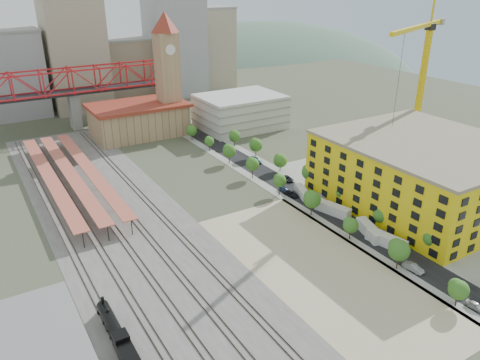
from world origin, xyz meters
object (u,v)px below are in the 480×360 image
site_trailer_b (369,231)px  site_trailer_d (302,192)px  locomotive (116,333)px  construction_building (424,173)px  site_trailer_c (333,209)px  tower_crane (422,66)px  site_trailer_a (386,240)px  car_0 (475,306)px  clock_tower (167,62)px

site_trailer_b → site_trailer_d: size_ratio=1.18×
locomotive → site_trailer_b: locomotive is taller
construction_building → site_trailer_d: (-26.00, 21.02, -8.23)m
site_trailer_c → site_trailer_d: bearing=74.0°
construction_building → locomotive: bearing=-173.8°
site_trailer_b → tower_crane: bearing=49.4°
site_trailer_a → site_trailer_c: 19.22m
site_trailer_d → site_trailer_b: bearing=-71.0°
construction_building → tower_crane: size_ratio=0.94×
tower_crane → site_trailer_d: size_ratio=6.30×
tower_crane → car_0: (-51.59, -61.31, -32.72)m
locomotive → tower_crane: tower_crane is taller
construction_building → site_trailer_d: 34.43m
construction_building → car_0: 48.28m
clock_tower → site_trailer_d: (8.00, -78.97, -27.52)m
tower_crane → car_0: size_ratio=13.79×
clock_tower → car_0: bearing=-87.9°
tower_crane → car_0: tower_crane is taller
construction_building → site_trailer_a: (-26.00, -11.71, -8.02)m
tower_crane → locomotive: bearing=-163.6°
clock_tower → locomotive: size_ratio=2.63×
locomotive → car_0: (63.00, -27.66, -1.18)m
car_0 → site_trailer_c: bearing=83.1°
site_trailer_b → car_0: size_ratio=2.58×
site_trailer_d → site_trailer_c: bearing=-71.0°
car_0 → clock_tower: bearing=89.0°
site_trailer_b → site_trailer_c: site_trailer_c is taller
clock_tower → locomotive: (-58.00, -109.93, -26.85)m
construction_building → locomotive: (-92.00, -9.94, -7.57)m
site_trailer_a → construction_building: bearing=12.5°
construction_building → site_trailer_b: (-26.00, -6.17, -8.02)m
clock_tower → site_trailer_d: size_ratio=6.05×
clock_tower → site_trailer_d: clock_tower is taller
construction_building → site_trailer_a: 29.62m
site_trailer_a → car_0: site_trailer_a is taller
construction_building → clock_tower: bearing=108.8°
clock_tower → car_0: clock_tower is taller
clock_tower → construction_building: (34.00, -99.99, -19.29)m
tower_crane → site_trailer_b: 65.41m
construction_building → site_trailer_d: bearing=141.0°
site_trailer_d → locomotive: bearing=-135.8°
locomotive → tower_crane: (114.59, 33.65, 31.54)m
clock_tower → site_trailer_a: (8.00, -111.71, -27.30)m
site_trailer_a → site_trailer_d: (0.00, 32.73, -0.22)m
site_trailer_b → car_0: (-3.00, -31.43, -0.72)m
site_trailer_c → car_0: 45.22m
site_trailer_c → site_trailer_b: bearing=-106.0°
locomotive → site_trailer_d: size_ratio=2.30×
site_trailer_c → tower_crane: bearing=2.4°
car_0 → locomotive: bearing=153.2°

